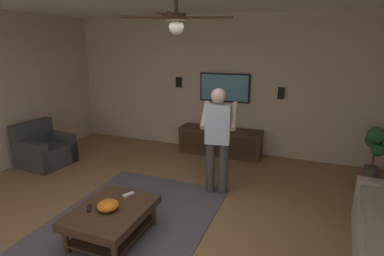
# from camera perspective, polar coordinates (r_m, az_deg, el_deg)

# --- Properties ---
(ground_plane) EXTENTS (8.03, 8.03, 0.00)m
(ground_plane) POSITION_cam_1_polar(r_m,az_deg,el_deg) (3.95, -9.91, -19.40)
(ground_plane) COLOR olive
(wall_back_tv) EXTENTS (0.10, 6.89, 2.82)m
(wall_back_tv) POSITION_cam_1_polar(r_m,az_deg,el_deg) (6.41, 5.29, 8.14)
(wall_back_tv) COLOR #BCA893
(wall_back_tv) RESTS_ON ground
(area_rug) EXTENTS (2.97, 1.99, 0.01)m
(area_rug) POSITION_cam_1_polar(r_m,az_deg,el_deg) (4.10, -12.91, -17.97)
(area_rug) COLOR #514C56
(area_rug) RESTS_ON ground
(armchair) EXTENTS (0.87, 0.88, 0.82)m
(armchair) POSITION_cam_1_polar(r_m,az_deg,el_deg) (6.41, -26.16, -3.87)
(armchair) COLOR #38383D
(armchair) RESTS_ON ground
(coffee_table) EXTENTS (1.00, 0.80, 0.40)m
(coffee_table) POSITION_cam_1_polar(r_m,az_deg,el_deg) (3.81, -14.91, -15.80)
(coffee_table) COLOR #422B1C
(coffee_table) RESTS_ON ground
(media_console) EXTENTS (0.45, 1.70, 0.55)m
(media_console) POSITION_cam_1_polar(r_m,az_deg,el_deg) (6.32, 5.32, -2.56)
(media_console) COLOR #422B1C
(media_console) RESTS_ON ground
(tv) EXTENTS (0.05, 1.05, 0.59)m
(tv) POSITION_cam_1_polar(r_m,az_deg,el_deg) (6.29, 6.19, 7.61)
(tv) COLOR black
(person_standing) EXTENTS (0.60, 0.60, 1.64)m
(person_standing) POSITION_cam_1_polar(r_m,az_deg,el_deg) (4.50, 4.90, -1.38)
(person_standing) COLOR #3F3F3F
(person_standing) RESTS_ON ground
(potted_plant_tall) EXTENTS (0.49, 0.38, 0.94)m
(potted_plant_tall) POSITION_cam_1_polar(r_m,az_deg,el_deg) (5.95, 31.49, -2.67)
(potted_plant_tall) COLOR #4C4C51
(potted_plant_tall) RESTS_ON ground
(bowl) EXTENTS (0.25, 0.25, 0.11)m
(bowl) POSITION_cam_1_polar(r_m,az_deg,el_deg) (3.71, -15.60, -13.94)
(bowl) COLOR orange
(bowl) RESTS_ON coffee_table
(remote_white) EXTENTS (0.15, 0.11, 0.02)m
(remote_white) POSITION_cam_1_polar(r_m,az_deg,el_deg) (3.99, -11.93, -12.18)
(remote_white) COLOR white
(remote_white) RESTS_ON coffee_table
(remote_black) EXTENTS (0.15, 0.12, 0.02)m
(remote_black) POSITION_cam_1_polar(r_m,az_deg,el_deg) (3.81, -18.87, -14.16)
(remote_black) COLOR black
(remote_black) RESTS_ON coffee_table
(vase_round) EXTENTS (0.22, 0.22, 0.22)m
(vase_round) POSITION_cam_1_polar(r_m,az_deg,el_deg) (6.29, 3.71, 1.07)
(vase_round) COLOR orange
(vase_round) RESTS_ON media_console
(wall_speaker_left) EXTENTS (0.06, 0.12, 0.22)m
(wall_speaker_left) POSITION_cam_1_polar(r_m,az_deg,el_deg) (6.12, 16.50, 6.35)
(wall_speaker_left) COLOR black
(wall_speaker_right) EXTENTS (0.06, 0.12, 0.22)m
(wall_speaker_right) POSITION_cam_1_polar(r_m,az_deg,el_deg) (6.64, -2.53, 8.66)
(wall_speaker_right) COLOR black
(ceiling_fan) EXTENTS (1.18, 1.15, 0.46)m
(ceiling_fan) POSITION_cam_1_polar(r_m,az_deg,el_deg) (3.41, -3.07, 19.70)
(ceiling_fan) COLOR #4C3828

